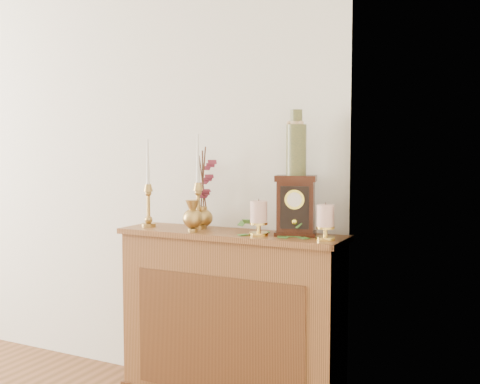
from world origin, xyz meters
The scene contains 10 objects.
console_shelf centered at (1.40, 2.10, 0.44)m, with size 1.24×0.34×0.93m.
candlestick_left centered at (0.90, 2.06, 1.09)m, with size 0.08×0.08×0.49m.
candlestick_center centered at (1.19, 2.11, 1.10)m, with size 0.09×0.09×0.52m.
bud_vase centered at (1.23, 2.00, 1.01)m, with size 0.10×0.10×0.17m.
ginger_jar centered at (1.21, 2.18, 1.13)m, with size 0.19×0.20×0.45m.
pillar_candle_left centered at (1.60, 2.03, 1.03)m, with size 0.10×0.10×0.19m.
pillar_candle_right centered at (1.94, 2.05, 1.03)m, with size 0.09×0.09×0.18m.
ivy_garland centered at (1.59, 2.06, 0.94)m, with size 0.39×0.19×0.08m.
mantel_clock centered at (1.76, 2.13, 1.08)m, with size 0.23×0.19×0.30m.
ceramic_vase centered at (1.76, 2.13, 1.38)m, with size 0.10×0.10×0.33m.
Camera 1 is at (2.77, -0.51, 1.35)m, focal length 42.00 mm.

